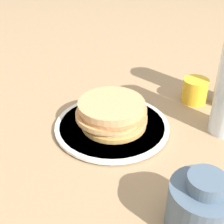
{
  "coord_description": "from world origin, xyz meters",
  "views": [
    {
      "loc": [
        0.54,
        0.24,
        0.44
      ],
      "look_at": [
        -0.02,
        0.01,
        0.05
      ],
      "focal_mm": 50.0,
      "sensor_mm": 36.0,
      "label": 1
    }
  ],
  "objects_px": {
    "plate": "(112,126)",
    "juice_glass": "(195,91)",
    "pancake_stack": "(112,113)",
    "cream_jug": "(201,206)"
  },
  "relations": [
    {
      "from": "plate",
      "to": "pancake_stack",
      "type": "relative_size",
      "value": 1.64
    },
    {
      "from": "plate",
      "to": "cream_jug",
      "type": "height_order",
      "value": "cream_jug"
    },
    {
      "from": "plate",
      "to": "pancake_stack",
      "type": "xyz_separation_m",
      "value": [
        -0.0,
        0.0,
        0.04
      ]
    },
    {
      "from": "juice_glass",
      "to": "cream_jug",
      "type": "height_order",
      "value": "cream_jug"
    },
    {
      "from": "pancake_stack",
      "to": "cream_jug",
      "type": "xyz_separation_m",
      "value": [
        0.2,
        0.24,
        0.0
      ]
    },
    {
      "from": "plate",
      "to": "pancake_stack",
      "type": "height_order",
      "value": "pancake_stack"
    },
    {
      "from": "cream_jug",
      "to": "juice_glass",
      "type": "bearing_deg",
      "value": -168.8
    },
    {
      "from": "plate",
      "to": "pancake_stack",
      "type": "distance_m",
      "value": 0.04
    },
    {
      "from": "plate",
      "to": "juice_glass",
      "type": "bearing_deg",
      "value": 142.82
    },
    {
      "from": "pancake_stack",
      "to": "juice_glass",
      "type": "xyz_separation_m",
      "value": [
        -0.2,
        0.16,
        -0.01
      ]
    }
  ]
}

